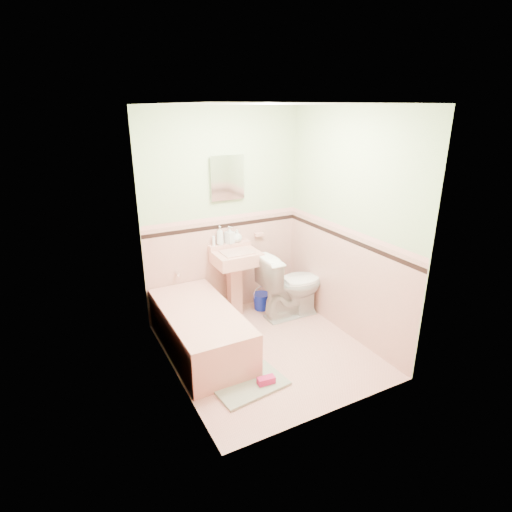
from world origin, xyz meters
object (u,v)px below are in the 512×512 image
toilet (291,285)px  medicine_cabinet (227,178)px  soap_bottle_left (220,235)px  sink (237,284)px  soap_bottle_mid (230,235)px  soap_bottle_right (237,236)px  bucket (261,301)px  shoe (266,380)px  bathtub (200,331)px

toilet → medicine_cabinet: bearing=50.2°
soap_bottle_left → sink: bearing=-55.2°
soap_bottle_mid → soap_bottle_right: 0.10m
bucket → shoe: bearing=-116.8°
bucket → soap_bottle_right: bearing=145.0°
sink → soap_bottle_mid: soap_bottle_mid is taller
soap_bottle_left → bucket: soap_bottle_left is taller
sink → soap_bottle_mid: bearing=89.0°
sink → soap_bottle_right: (0.10, 0.18, 0.56)m
shoe → soap_bottle_mid: bearing=82.0°
bathtub → bucket: (1.03, 0.54, -0.12)m
shoe → soap_bottle_left: bearing=86.5°
bucket → bathtub: bearing=-152.5°
bathtub → soap_bottle_mid: soap_bottle_mid is taller
medicine_cabinet → shoe: size_ratio=2.89×
sink → soap_bottle_left: soap_bottle_left is taller
medicine_cabinet → toilet: (0.60, -0.52, -1.29)m
bucket → soap_bottle_left: bearing=159.9°
toilet → bucket: bearing=39.6°
bathtub → bucket: 1.17m
bathtub → soap_bottle_right: (0.78, 0.71, 0.76)m
sink → toilet: size_ratio=1.02×
soap_bottle_left → soap_bottle_right: soap_bottle_left is taller
soap_bottle_left → toilet: 1.07m
soap_bottle_left → shoe: soap_bottle_left is taller
soap_bottle_right → toilet: soap_bottle_right is taller
soap_bottle_left → soap_bottle_right: size_ratio=1.49×
bathtub → shoe: (0.33, -0.86, -0.16)m
bathtub → sink: (0.68, 0.53, 0.20)m
soap_bottle_left → soap_bottle_right: (0.23, 0.00, -0.04)m
soap_bottle_mid → soap_bottle_right: soap_bottle_mid is taller
bathtub → soap_bottle_left: bearing=52.0°
bathtub → toilet: bearing=9.9°
medicine_cabinet → bucket: bearing=-30.1°
soap_bottle_mid → bucket: 0.98m
sink → shoe: bearing=-104.3°
medicine_cabinet → soap_bottle_mid: medicine_cabinet is taller
toilet → bucket: (-0.25, 0.31, -0.31)m
sink → soap_bottle_mid: 0.61m
toilet → soap_bottle_right: bearing=46.6°
medicine_cabinet → shoe: (-0.35, -1.60, -1.64)m
bathtub → medicine_cabinet: 1.78m
soap_bottle_left → soap_bottle_mid: bearing=0.0°
soap_bottle_left → toilet: size_ratio=0.28×
bathtub → medicine_cabinet: (0.68, 0.74, 1.47)m
soap_bottle_left → shoe: size_ratio=1.40×
medicine_cabinet → soap_bottle_left: bearing=-166.5°
soap_bottle_left → soap_bottle_mid: soap_bottle_left is taller
bathtub → toilet: size_ratio=1.81×
soap_bottle_left → bucket: 1.05m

